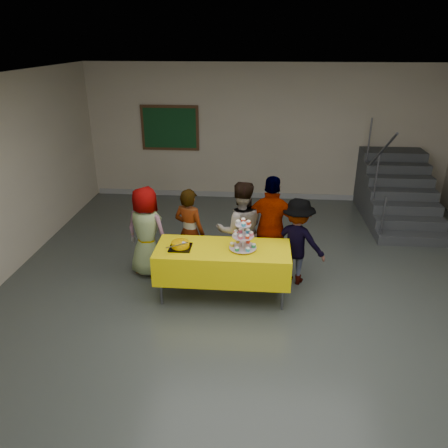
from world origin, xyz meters
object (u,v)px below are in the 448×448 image
object	(u,v)px
cupcake_stand	(243,237)
schoolchild_e	(297,241)
schoolchild_d	(272,229)
noticeboard	(170,128)
bear_cake	(180,244)
bake_table	(223,262)
staircase	(395,193)
schoolchild_b	(190,232)
schoolchild_a	(147,232)
schoolchild_c	(241,230)

from	to	relation	value
cupcake_stand	schoolchild_e	distance (m)	0.98
cupcake_stand	schoolchild_e	xyz separation A→B (m)	(0.79, 0.52, -0.28)
schoolchild_d	schoolchild_e	size ratio (longest dim) A/B	1.22
schoolchild_d	noticeboard	size ratio (longest dim) A/B	1.27
bear_cake	schoolchild_e	bearing A→B (deg)	18.54
schoolchild_e	schoolchild_d	bearing A→B (deg)	8.80
bake_table	cupcake_stand	xyz separation A→B (m)	(0.28, -0.01, 0.39)
staircase	schoolchild_b	bearing A→B (deg)	-144.42
schoolchild_a	schoolchild_d	world-z (taller)	schoolchild_d
schoolchild_b	noticeboard	xyz separation A→B (m)	(-0.98, 3.61, 0.90)
schoolchild_d	bake_table	bearing A→B (deg)	48.74
noticeboard	schoolchild_d	bearing A→B (deg)	-58.59
staircase	bear_cake	bearing A→B (deg)	-138.36
bake_table	bear_cake	bearing A→B (deg)	-175.60
bake_table	schoolchild_d	world-z (taller)	schoolchild_d
staircase	schoolchild_a	bearing A→B (deg)	-147.84
bake_table	schoolchild_c	distance (m)	0.69
schoolchild_c	schoolchild_b	bearing A→B (deg)	-12.96
schoolchild_b	schoolchild_d	xyz separation A→B (m)	(1.26, -0.05, 0.12)
bake_table	schoolchild_b	bearing A→B (deg)	131.39
bear_cake	schoolchild_d	world-z (taller)	schoolchild_d
bake_table	schoolchild_d	bearing A→B (deg)	40.68
schoolchild_c	schoolchild_e	xyz separation A→B (m)	(0.85, -0.11, -0.10)
schoolchild_b	schoolchild_c	distance (m)	0.79
bear_cake	schoolchild_e	xyz separation A→B (m)	(1.65, 0.55, -0.16)
schoolchild_a	schoolchild_c	xyz separation A→B (m)	(1.44, 0.05, 0.06)
bear_cake	schoolchild_c	size ratio (longest dim) A/B	0.23
schoolchild_c	schoolchild_e	world-z (taller)	schoolchild_c
cupcake_stand	schoolchild_c	distance (m)	0.65
schoolchild_c	staircase	bearing A→B (deg)	-148.51
schoolchild_d	staircase	size ratio (longest dim) A/B	0.69
schoolchild_d	schoolchild_e	xyz separation A→B (m)	(0.38, -0.08, -0.15)
schoolchild_c	schoolchild_d	distance (m)	0.47
bear_cake	staircase	xyz separation A→B (m)	(3.89, 3.46, -0.34)
schoolchild_e	noticeboard	world-z (taller)	noticeboard
schoolchild_b	bake_table	bearing A→B (deg)	154.90
schoolchild_d	schoolchild_e	world-z (taller)	schoolchild_d
bear_cake	schoolchild_d	bearing A→B (deg)	26.50
noticeboard	cupcake_stand	bearing A→B (deg)	-66.82
schoolchild_e	bake_table	bearing A→B (deg)	46.80
bake_table	cupcake_stand	distance (m)	0.48
schoolchild_d	noticeboard	distance (m)	4.36
bear_cake	cupcake_stand	bearing A→B (deg)	2.15
bear_cake	noticeboard	world-z (taller)	noticeboard
staircase	noticeboard	xyz separation A→B (m)	(-4.85, 0.84, 1.11)
schoolchild_d	staircase	xyz separation A→B (m)	(2.62, 2.83, -0.33)
cupcake_stand	staircase	world-z (taller)	staircase
cupcake_stand	noticeboard	size ratio (longest dim) A/B	0.34
bear_cake	schoolchild_a	xyz separation A→B (m)	(-0.64, 0.61, -0.11)
schoolchild_d	schoolchild_a	bearing A→B (deg)	8.75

